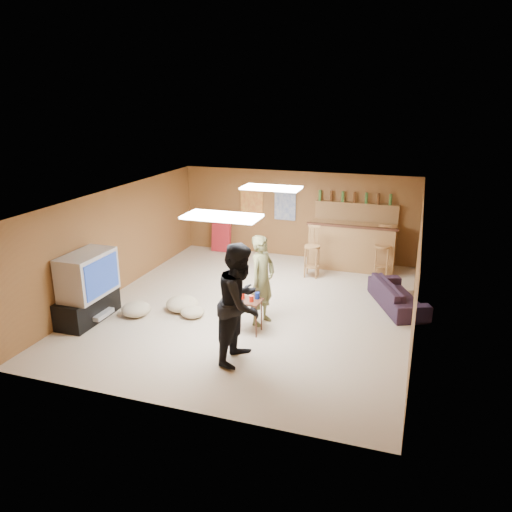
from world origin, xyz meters
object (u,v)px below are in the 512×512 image
(bar_counter, at_px, (352,247))
(person_olive, at_px, (262,280))
(sofa, at_px, (398,295))
(tray_table, at_px, (248,316))
(person_black, at_px, (240,303))
(tv_body, at_px, (87,274))

(bar_counter, xyz_separation_m, person_olive, (-1.12, -3.56, 0.28))
(person_olive, height_order, sofa, person_olive)
(bar_counter, height_order, tray_table, bar_counter)
(person_black, height_order, sofa, person_black)
(bar_counter, xyz_separation_m, person_black, (-1.03, -4.92, 0.40))
(person_black, xyz_separation_m, sofa, (2.23, 2.89, -0.70))
(sofa, bearing_deg, person_olive, 99.50)
(person_olive, bearing_deg, tv_body, 124.34)
(tv_body, distance_m, tray_table, 3.01)
(person_black, xyz_separation_m, tray_table, (-0.20, 0.91, -0.65))
(bar_counter, distance_m, person_olive, 3.74)
(sofa, bearing_deg, person_black, 118.48)
(tv_body, relative_size, tray_table, 1.80)
(bar_counter, relative_size, sofa, 1.17)
(person_olive, xyz_separation_m, person_black, (0.09, -1.37, 0.12))
(bar_counter, bearing_deg, person_olive, -107.45)
(bar_counter, bearing_deg, person_black, -101.83)
(bar_counter, bearing_deg, tv_body, -133.00)
(sofa, relative_size, tray_table, 2.80)
(person_olive, bearing_deg, person_black, -158.49)
(tv_body, distance_m, bar_counter, 6.09)
(person_black, bearing_deg, person_olive, 8.07)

